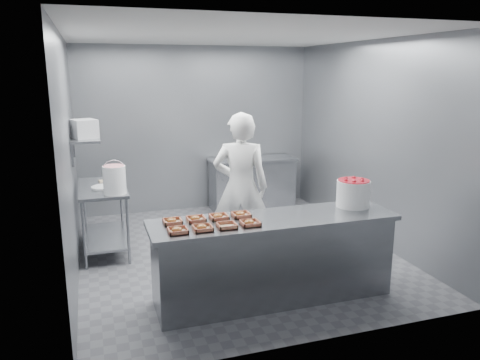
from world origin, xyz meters
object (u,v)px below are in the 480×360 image
(tray_2, at_px, (227,225))
(strawberry_tub, at_px, (353,192))
(worker, at_px, (241,187))
(tray_0, at_px, (178,230))
(tray_4, at_px, (172,221))
(tray_6, at_px, (219,217))
(glaze_bucket, at_px, (114,179))
(back_counter, at_px, (252,183))
(tray_5, at_px, (196,219))
(tray_3, at_px, (250,223))
(appliance, at_px, (84,129))
(service_counter, at_px, (274,258))
(tray_1, at_px, (202,228))
(tray_7, at_px, (241,214))
(prep_table, at_px, (104,209))

(tray_2, bearing_deg, strawberry_tub, 9.65)
(tray_2, relative_size, worker, 0.10)
(worker, bearing_deg, tray_0, 71.34)
(tray_4, bearing_deg, tray_6, 0.00)
(strawberry_tub, distance_m, glaze_bucket, 2.86)
(tray_0, height_order, strawberry_tub, strawberry_tub)
(tray_2, bearing_deg, back_counter, 66.80)
(tray_5, height_order, glaze_bucket, glaze_bucket)
(tray_4, height_order, tray_6, same)
(tray_3, relative_size, appliance, 0.61)
(worker, bearing_deg, service_counter, 109.84)
(tray_4, bearing_deg, tray_2, -30.72)
(back_counter, bearing_deg, tray_5, -118.65)
(tray_4, bearing_deg, strawberry_tub, -0.67)
(service_counter, bearing_deg, back_counter, 74.52)
(tray_1, relative_size, tray_5, 1.00)
(tray_3, xyz_separation_m, strawberry_tub, (1.31, 0.26, 0.14))
(back_counter, bearing_deg, strawberry_tub, -88.29)
(glaze_bucket, bearing_deg, back_counter, 35.83)
(tray_4, xyz_separation_m, appliance, (-0.78, 1.69, 0.76))
(tray_2, relative_size, tray_7, 1.00)
(tray_0, bearing_deg, strawberry_tub, 7.39)
(service_counter, relative_size, prep_table, 2.17)
(prep_table, height_order, appliance, appliance)
(prep_table, height_order, tray_6, tray_6)
(tray_7, distance_m, worker, 1.06)
(tray_0, xyz_separation_m, tray_7, (0.72, 0.29, 0.00))
(prep_table, xyz_separation_m, tray_0, (0.61, -2.09, 0.33))
(service_counter, bearing_deg, tray_5, 169.79)
(tray_6, distance_m, appliance, 2.24)
(service_counter, xyz_separation_m, tray_3, (-0.32, -0.14, 0.47))
(tray_1, distance_m, strawberry_tub, 1.82)
(service_counter, relative_size, tray_4, 13.88)
(tray_5, bearing_deg, tray_4, 180.00)
(tray_1, bearing_deg, tray_6, 50.10)
(prep_table, bearing_deg, tray_3, -57.52)
(back_counter, bearing_deg, worker, -113.03)
(glaze_bucket, bearing_deg, worker, -13.27)
(tray_0, bearing_deg, back_counter, 60.28)
(strawberry_tub, bearing_deg, worker, 133.67)
(prep_table, distance_m, tray_1, 2.28)
(service_counter, bearing_deg, tray_2, -165.49)
(tray_5, bearing_deg, tray_7, 0.00)
(prep_table, xyz_separation_m, strawberry_tub, (2.64, -1.83, 0.47))
(strawberry_tub, bearing_deg, prep_table, 145.30)
(tray_1, bearing_deg, prep_table, 112.16)
(tray_3, relative_size, tray_4, 1.00)
(back_counter, distance_m, strawberry_tub, 3.19)
(service_counter, xyz_separation_m, tray_5, (-0.80, 0.14, 0.47))
(back_counter, distance_m, worker, 2.33)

